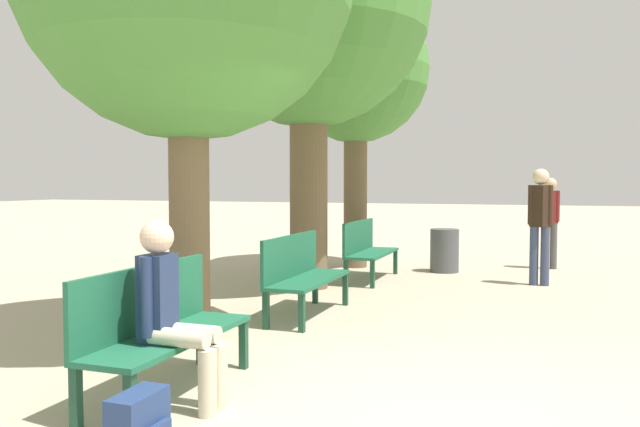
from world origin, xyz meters
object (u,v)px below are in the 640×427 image
tree_row_1 (308,8)px  pedestrian_mid (550,217)px  person_seated (172,309)px  bench_row_1 (301,271)px  pedestrian_near (540,219)px  tree_row_2 (356,73)px  bench_row_2 (366,247)px  trash_bin (444,250)px  bench_row_0 (159,322)px

tree_row_1 → pedestrian_mid: tree_row_1 is taller
person_seated → bench_row_1: bearing=94.6°
pedestrian_near → tree_row_2: bearing=161.8°
pedestrian_near → pedestrian_mid: size_ratio=1.08×
bench_row_1 → pedestrian_mid: (2.71, 5.07, 0.40)m
bench_row_2 → trash_bin: bench_row_2 is taller
bench_row_0 → tree_row_1: tree_row_1 is taller
bench_row_2 → tree_row_1: 3.65m
bench_row_0 → bench_row_1: (0.00, 2.79, 0.00)m
bench_row_1 → pedestrian_near: (2.55, 3.13, 0.47)m
bench_row_1 → pedestrian_mid: size_ratio=0.98×
bench_row_0 → tree_row_1: size_ratio=0.27×
tree_row_2 → trash_bin: size_ratio=6.61×
person_seated → tree_row_1: bearing=99.7°
bench_row_0 → tree_row_2: size_ratio=0.33×
bench_row_0 → trash_bin: 6.92m
pedestrian_near → trash_bin: size_ratio=2.36×
pedestrian_near → trash_bin: bearing=148.9°
bench_row_0 → trash_bin: bearing=81.4°
bench_row_1 → pedestrian_mid: bearing=61.9°
person_seated → tree_row_2: bearing=96.5°
bench_row_1 → tree_row_2: tree_row_2 is taller
bench_row_0 → pedestrian_mid: (2.71, 7.86, 0.40)m
bench_row_1 → tree_row_1: size_ratio=0.27×
tree_row_1 → bench_row_0: bearing=-82.8°
bench_row_0 → bench_row_1: size_ratio=1.00×
bench_row_2 → tree_row_2: (-0.58, 1.37, 2.95)m
tree_row_1 → person_seated: tree_row_1 is taller
tree_row_2 → tree_row_1: bearing=-90.0°
pedestrian_mid → trash_bin: (-1.68, -1.01, -0.55)m
tree_row_1 → pedestrian_near: 4.54m
bench_row_0 → pedestrian_near: bearing=66.7°
pedestrian_mid → bench_row_0: bearing=-109.0°
bench_row_2 → tree_row_2: bearing=112.9°
tree_row_2 → person_seated: bearing=-83.5°
person_seated → bench_row_2: bearing=92.4°
bench_row_0 → tree_row_1: 5.78m
tree_row_1 → person_seated: 5.87m
bench_row_2 → pedestrian_near: 2.62m
bench_row_0 → trash_bin: size_ratio=2.16×
bench_row_0 → person_seated: 0.35m
tree_row_1 → tree_row_2: bearing=90.0°
bench_row_1 → person_seated: 3.00m
pedestrian_mid → person_seated: bearing=-107.1°
bench_row_2 → tree_row_1: tree_row_1 is taller
bench_row_1 → tree_row_2: size_ratio=0.33×
bench_row_0 → tree_row_2: bearing=94.8°
bench_row_0 → trash_bin: (1.03, 6.85, -0.15)m
tree_row_2 → trash_bin: 3.50m
pedestrian_mid → trash_bin: 2.04m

